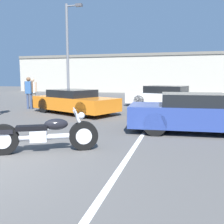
# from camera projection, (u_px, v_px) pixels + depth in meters

# --- Properties ---
(parking_stripe_foreground) EXTENTS (0.12, 5.55, 0.01)m
(parking_stripe_foreground) POSITION_uv_depth(u_px,v_px,m) (3.00, 146.00, 6.16)
(parking_stripe_foreground) COLOR white
(parking_stripe_foreground) RESTS_ON ground
(parking_stripe_middle) EXTENTS (0.12, 5.55, 0.01)m
(parking_stripe_middle) POSITION_uv_depth(u_px,v_px,m) (128.00, 157.00, 5.33)
(parking_stripe_middle) COLOR white
(parking_stripe_middle) RESTS_ON ground
(far_building) EXTENTS (32.00, 4.20, 4.40)m
(far_building) POSITION_uv_depth(u_px,v_px,m) (148.00, 72.00, 29.53)
(far_building) COLOR #B2AD9E
(far_building) RESTS_ON ground
(light_pole) EXTENTS (1.21, 0.28, 6.58)m
(light_pole) POSITION_uv_depth(u_px,v_px,m) (69.00, 49.00, 16.98)
(light_pole) COLOR slate
(light_pole) RESTS_ON ground
(motorcycle) EXTENTS (2.24, 1.27, 0.97)m
(motorcycle) POSITION_uv_depth(u_px,v_px,m) (44.00, 135.00, 5.64)
(motorcycle) COLOR black
(motorcycle) RESTS_ON ground
(show_car_hood_open) EXTENTS (4.37, 2.00, 2.07)m
(show_car_hood_open) POSITION_uv_depth(u_px,v_px,m) (200.00, 113.00, 7.69)
(show_car_hood_open) COLOR navy
(show_car_hood_open) RESTS_ON ground
(parked_car_mid_row) EXTENTS (5.12, 3.18, 1.23)m
(parked_car_mid_row) POSITION_uv_depth(u_px,v_px,m) (168.00, 97.00, 14.36)
(parked_car_mid_row) COLOR white
(parked_car_mid_row) RESTS_ON ground
(parked_car_left_row) EXTENTS (4.68, 3.43, 1.13)m
(parked_car_left_row) POSITION_uv_depth(u_px,v_px,m) (74.00, 102.00, 11.85)
(parked_car_left_row) COLOR orange
(parked_car_left_row) RESTS_ON ground
(spectator_near_motorcycle) EXTENTS (0.52, 0.23, 1.73)m
(spectator_near_motorcycle) POSITION_uv_depth(u_px,v_px,m) (29.00, 90.00, 13.47)
(spectator_near_motorcycle) COLOR #38476B
(spectator_near_motorcycle) RESTS_ON ground
(spectator_midground) EXTENTS (0.52, 0.22, 1.66)m
(spectator_midground) POSITION_uv_depth(u_px,v_px,m) (33.00, 90.00, 14.61)
(spectator_midground) COLOR gray
(spectator_midground) RESTS_ON ground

